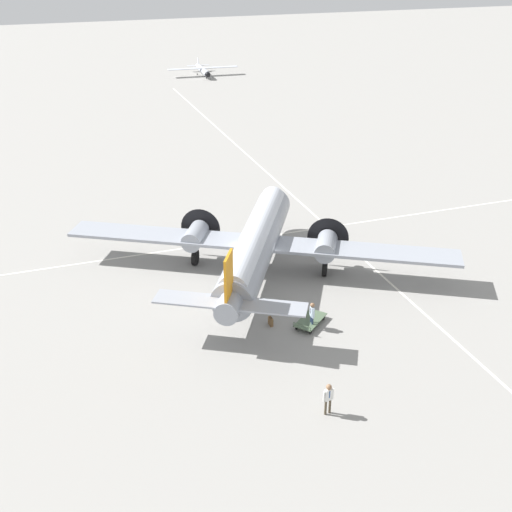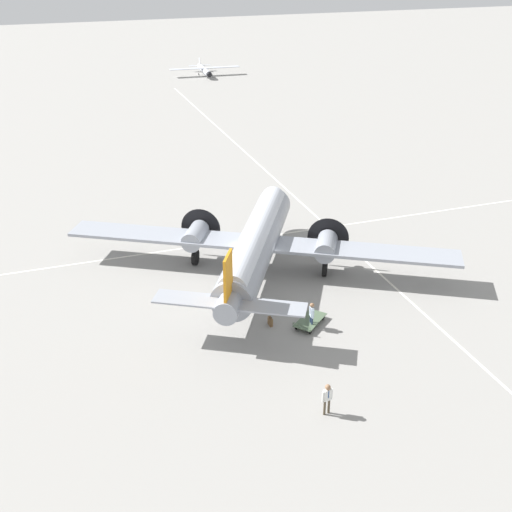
# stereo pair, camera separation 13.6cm
# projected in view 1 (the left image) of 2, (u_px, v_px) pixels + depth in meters

# --- Properties ---
(ground_plane) EXTENTS (300.00, 300.00, 0.00)m
(ground_plane) POSITION_uv_depth(u_px,v_px,m) (256.00, 277.00, 42.29)
(ground_plane) COLOR gray
(apron_line_eastwest) EXTENTS (120.00, 0.16, 0.01)m
(apron_line_eastwest) POSITION_uv_depth(u_px,v_px,m) (364.00, 259.00, 44.65)
(apron_line_eastwest) COLOR silver
(apron_line_eastwest) RESTS_ON ground_plane
(apron_line_northsouth) EXTENTS (0.16, 120.00, 0.01)m
(apron_line_northsouth) POSITION_uv_depth(u_px,v_px,m) (230.00, 241.00, 47.27)
(apron_line_northsouth) COLOR silver
(apron_line_northsouth) RESTS_ON ground_plane
(airliner_main) EXTENTS (17.82, 23.74, 5.51)m
(airliner_main) POSITION_uv_depth(u_px,v_px,m) (257.00, 241.00, 41.56)
(airliner_main) COLOR #9399A3
(airliner_main) RESTS_ON ground_plane
(crew_foreground) EXTENTS (0.27, 0.57, 1.68)m
(crew_foreground) POSITION_uv_depth(u_px,v_px,m) (328.00, 396.00, 29.73)
(crew_foreground) COLOR #473D2D
(crew_foreground) RESTS_ON ground_plane
(passenger_boarding) EXTENTS (0.56, 0.26, 1.64)m
(passenger_boarding) POSITION_uv_depth(u_px,v_px,m) (312.00, 313.00, 36.37)
(passenger_boarding) COLOR navy
(passenger_boarding) RESTS_ON ground_plane
(suitcase_near_door) EXTENTS (0.45, 0.18, 0.54)m
(suitcase_near_door) POSITION_uv_depth(u_px,v_px,m) (271.00, 321.00, 36.96)
(suitcase_near_door) COLOR brown
(suitcase_near_door) RESTS_ON ground_plane
(baggage_cart) EXTENTS (2.32, 2.44, 0.56)m
(baggage_cart) POSITION_uv_depth(u_px,v_px,m) (310.00, 320.00, 37.01)
(baggage_cart) COLOR #4C6047
(baggage_cart) RESTS_ON ground_plane
(light_aircraft_distant) EXTENTS (8.50, 11.46, 2.16)m
(light_aircraft_distant) POSITION_uv_depth(u_px,v_px,m) (203.00, 70.00, 103.78)
(light_aircraft_distant) COLOR #B7BCC6
(light_aircraft_distant) RESTS_ON ground_plane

